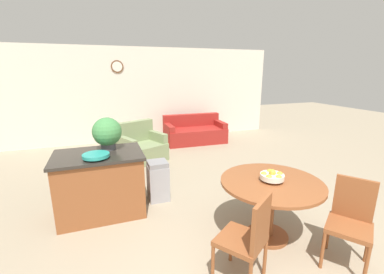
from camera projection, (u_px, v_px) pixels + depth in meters
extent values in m
cube|color=silver|center=(146.00, 95.00, 7.59)|extent=(8.00, 0.06, 2.70)
cylinder|color=brown|center=(117.00, 67.00, 7.10)|extent=(0.34, 0.02, 0.34)
cylinder|color=white|center=(117.00, 67.00, 7.09)|extent=(0.27, 0.01, 0.27)
cylinder|color=brown|center=(267.00, 235.00, 3.26)|extent=(0.51, 0.51, 0.04)
cylinder|color=brown|center=(269.00, 209.00, 3.17)|extent=(0.12, 0.12, 0.69)
cylinder|color=brown|center=(272.00, 182.00, 3.08)|extent=(1.22, 1.22, 0.03)
cylinder|color=brown|center=(213.00, 264.00, 2.50)|extent=(0.04, 0.04, 0.43)
cylinder|color=brown|center=(231.00, 243.00, 2.80)|extent=(0.04, 0.04, 0.43)
cylinder|color=brown|center=(265.00, 258.00, 2.59)|extent=(0.04, 0.04, 0.43)
cube|color=brown|center=(240.00, 240.00, 2.48)|extent=(0.58, 0.58, 0.05)
cube|color=brown|center=(261.00, 223.00, 2.31)|extent=(0.34, 0.25, 0.47)
cylinder|color=brown|center=(366.00, 266.00, 2.48)|extent=(0.04, 0.04, 0.43)
cylinder|color=brown|center=(323.00, 250.00, 2.70)|extent=(0.04, 0.04, 0.43)
cylinder|color=brown|center=(368.00, 245.00, 2.78)|extent=(0.04, 0.04, 0.43)
cylinder|color=brown|center=(328.00, 232.00, 3.00)|extent=(0.04, 0.04, 0.43)
cube|color=brown|center=(349.00, 228.00, 2.68)|extent=(0.58, 0.58, 0.05)
cube|color=brown|center=(354.00, 198.00, 2.76)|extent=(0.25, 0.34, 0.47)
cylinder|color=silver|center=(272.00, 180.00, 3.07)|extent=(0.11, 0.11, 0.03)
cylinder|color=silver|center=(272.00, 176.00, 3.06)|extent=(0.28, 0.28, 0.06)
sphere|color=gold|center=(280.00, 175.00, 3.07)|extent=(0.08, 0.08, 0.08)
sphere|color=gold|center=(270.00, 172.00, 3.15)|extent=(0.08, 0.08, 0.08)
sphere|color=gold|center=(264.00, 175.00, 3.07)|extent=(0.08, 0.08, 0.08)
sphere|color=gold|center=(269.00, 178.00, 2.98)|extent=(0.08, 0.08, 0.08)
sphere|color=gold|center=(279.00, 178.00, 2.97)|extent=(0.08, 0.08, 0.08)
sphere|color=gold|center=(272.00, 172.00, 3.04)|extent=(0.08, 0.08, 0.08)
cube|color=brown|center=(101.00, 185.00, 3.72)|extent=(1.16, 0.78, 0.87)
cube|color=#2D2823|center=(98.00, 155.00, 3.60)|extent=(1.22, 0.84, 0.04)
cylinder|color=teal|center=(96.00, 158.00, 3.39)|extent=(0.12, 0.12, 0.02)
cylinder|color=teal|center=(96.00, 155.00, 3.39)|extent=(0.35, 0.35, 0.04)
cylinder|color=#4C4C51|center=(108.00, 146.00, 3.79)|extent=(0.21, 0.21, 0.11)
sphere|color=#478E4C|center=(107.00, 132.00, 3.73)|extent=(0.42, 0.42, 0.42)
cube|color=#9E9EA3|center=(158.00, 183.00, 4.15)|extent=(0.32, 0.32, 0.57)
cube|color=gray|center=(157.00, 164.00, 4.07)|extent=(0.30, 0.31, 0.08)
cube|color=maroon|center=(195.00, 135.00, 7.50)|extent=(1.74, 0.96, 0.42)
cube|color=maroon|center=(191.00, 120.00, 7.73)|extent=(1.72, 0.25, 0.36)
cube|color=maroon|center=(169.00, 134.00, 7.25)|extent=(0.19, 0.84, 0.58)
cube|color=maroon|center=(219.00, 131.00, 7.71)|extent=(0.19, 0.84, 0.58)
cube|color=gray|center=(143.00, 152.00, 5.98)|extent=(1.18, 1.11, 0.40)
cube|color=gray|center=(134.00, 131.00, 6.08)|extent=(0.93, 0.54, 0.49)
cube|color=gray|center=(127.00, 151.00, 5.68)|extent=(0.41, 0.73, 0.62)
cube|color=gray|center=(157.00, 144.00, 6.22)|extent=(0.41, 0.73, 0.62)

